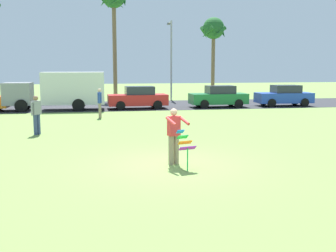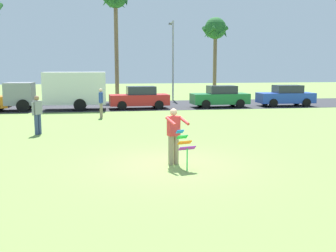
% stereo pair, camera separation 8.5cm
% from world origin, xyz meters
% --- Properties ---
extents(ground_plane, '(120.00, 120.00, 0.00)m').
position_xyz_m(ground_plane, '(0.00, 0.00, 0.00)').
color(ground_plane, olive).
extents(road_strip, '(120.00, 8.00, 0.01)m').
position_xyz_m(road_strip, '(0.00, 19.17, 0.01)').
color(road_strip, '#2D2D33').
rests_on(road_strip, ground).
extents(person_kite_flyer, '(0.68, 0.75, 1.73)m').
position_xyz_m(person_kite_flyer, '(0.09, 0.03, 0.95)').
color(person_kite_flyer, gray).
rests_on(person_kite_flyer, ground).
extents(kite_held, '(0.53, 0.70, 1.14)m').
position_xyz_m(kite_held, '(0.29, -0.63, 0.77)').
color(kite_held, blue).
rests_on(kite_held, ground).
extents(parked_truck_grey_van, '(6.74, 2.20, 2.62)m').
position_xyz_m(parked_truck_grey_van, '(-4.58, 16.77, 1.41)').
color(parked_truck_grey_van, gray).
rests_on(parked_truck_grey_van, ground).
extents(parked_car_red, '(4.26, 1.96, 1.60)m').
position_xyz_m(parked_car_red, '(0.72, 16.77, 0.77)').
color(parked_car_red, red).
rests_on(parked_car_red, ground).
extents(parked_car_green, '(4.24, 1.92, 1.60)m').
position_xyz_m(parked_car_green, '(6.73, 16.77, 0.77)').
color(parked_car_green, '#1E7238').
rests_on(parked_car_green, ground).
extents(parked_car_blue, '(4.25, 1.93, 1.60)m').
position_xyz_m(parked_car_blue, '(11.94, 16.77, 0.77)').
color(parked_car_blue, '#2347B7').
rests_on(parked_car_blue, ground).
extents(palm_tree_right_near, '(2.58, 2.71, 10.23)m').
position_xyz_m(palm_tree_right_near, '(-0.48, 25.15, 8.67)').
color(palm_tree_right_near, brown).
rests_on(palm_tree_right_near, ground).
extents(palm_tree_centre_far, '(2.58, 2.71, 7.78)m').
position_xyz_m(palm_tree_centre_far, '(9.29, 27.00, 6.42)').
color(palm_tree_centre_far, brown).
rests_on(palm_tree_centre_far, ground).
extents(streetlight_pole, '(0.24, 1.65, 7.00)m').
position_xyz_m(streetlight_pole, '(4.44, 23.83, 4.00)').
color(streetlight_pole, '#9E9EA3').
rests_on(streetlight_pole, ground).
extents(person_walker_near, '(0.25, 0.57, 1.73)m').
position_xyz_m(person_walker_near, '(-2.03, 11.92, 0.93)').
color(person_walker_near, gray).
rests_on(person_walker_near, ground).
extents(person_walker_far, '(0.40, 0.46, 1.73)m').
position_xyz_m(person_walker_far, '(-4.84, 6.51, 0.93)').
color(person_walker_far, '#384772').
rests_on(person_walker_far, ground).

